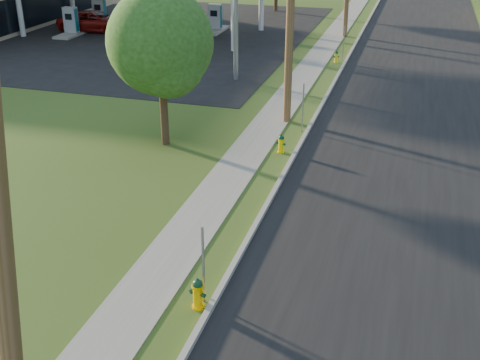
# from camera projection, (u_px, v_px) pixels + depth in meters

# --- Properties ---
(road) EXTENTS (8.00, 120.00, 0.02)m
(road) POSITION_uv_depth(u_px,v_px,m) (402.00, 213.00, 18.04)
(road) COLOR black
(road) RESTS_ON ground
(curb) EXTENTS (0.15, 120.00, 0.15)m
(curb) POSITION_uv_depth(u_px,v_px,m) (273.00, 194.00, 19.03)
(curb) COLOR gray
(curb) RESTS_ON ground
(sidewalk) EXTENTS (1.50, 120.00, 0.03)m
(sidewalk) POSITION_uv_depth(u_px,v_px,m) (221.00, 189.00, 19.51)
(sidewalk) COLOR gray
(sidewalk) RESTS_ON ground
(forecourt) EXTENTS (26.00, 28.00, 0.02)m
(forecourt) POSITION_uv_depth(u_px,v_px,m) (119.00, 32.00, 42.38)
(forecourt) COLOR black
(forecourt) RESTS_ON ground
(utility_pole_mid) EXTENTS (1.40, 0.32, 9.80)m
(utility_pole_mid) POSITION_uv_depth(u_px,v_px,m) (291.00, 1.00, 23.31)
(utility_pole_mid) COLOR brown
(utility_pole_mid) RESTS_ON ground
(sign_post_near) EXTENTS (0.05, 0.04, 2.00)m
(sign_post_near) POSITION_uv_depth(u_px,v_px,m) (203.00, 265.00, 13.67)
(sign_post_near) COLOR gray
(sign_post_near) RESTS_ON ground
(sign_post_mid) EXTENTS (0.05, 0.04, 2.00)m
(sign_post_mid) POSITION_uv_depth(u_px,v_px,m) (303.00, 108.00, 23.91)
(sign_post_mid) COLOR gray
(sign_post_mid) RESTS_ON ground
(sign_post_far) EXTENTS (0.05, 0.04, 2.00)m
(sign_post_far) POSITION_uv_depth(u_px,v_px,m) (344.00, 43.00, 34.50)
(sign_post_far) COLOR gray
(sign_post_far) RESTS_ON ground
(fuel_pump_nw) EXTENTS (1.20, 3.20, 1.90)m
(fuel_pump_nw) POSITION_uv_depth(u_px,v_px,m) (71.00, 25.00, 40.98)
(fuel_pump_nw) COLOR gray
(fuel_pump_nw) RESTS_ON ground
(fuel_pump_ne) EXTENTS (1.20, 3.20, 1.90)m
(fuel_pump_ne) POSITION_uv_depth(u_px,v_px,m) (195.00, 32.00, 38.67)
(fuel_pump_ne) COLOR gray
(fuel_pump_ne) RESTS_ON ground
(fuel_pump_sw) EXTENTS (1.20, 3.20, 1.90)m
(fuel_pump_sw) POSITION_uv_depth(u_px,v_px,m) (100.00, 15.00, 44.45)
(fuel_pump_sw) COLOR gray
(fuel_pump_sw) RESTS_ON ground
(fuel_pump_se) EXTENTS (1.20, 3.20, 1.90)m
(fuel_pump_se) POSITION_uv_depth(u_px,v_px,m) (215.00, 21.00, 42.14)
(fuel_pump_se) COLOR gray
(fuel_pump_se) RESTS_ON ground
(tree_verge) EXTENTS (3.86, 3.86, 5.85)m
(tree_verge) POSITION_uv_depth(u_px,v_px,m) (162.00, 47.00, 21.43)
(tree_verge) COLOR #382818
(tree_verge) RESTS_ON ground
(hydrant_near) EXTENTS (0.41, 0.37, 0.80)m
(hydrant_near) POSITION_uv_depth(u_px,v_px,m) (198.00, 293.00, 13.72)
(hydrant_near) COLOR #FCB900
(hydrant_near) RESTS_ON ground
(hydrant_mid) EXTENTS (0.36, 0.33, 0.71)m
(hydrant_mid) POSITION_uv_depth(u_px,v_px,m) (281.00, 144.00, 22.18)
(hydrant_mid) COLOR #E7CB03
(hydrant_mid) RESTS_ON ground
(hydrant_far) EXTENTS (0.36, 0.32, 0.68)m
(hydrant_far) POSITION_uv_depth(u_px,v_px,m) (336.00, 57.00, 34.34)
(hydrant_far) COLOR yellow
(hydrant_far) RESTS_ON ground
(car_red) EXTENTS (5.43, 3.28, 1.41)m
(car_red) POSITION_uv_depth(u_px,v_px,m) (95.00, 21.00, 42.19)
(car_red) COLOR maroon
(car_red) RESTS_ON ground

